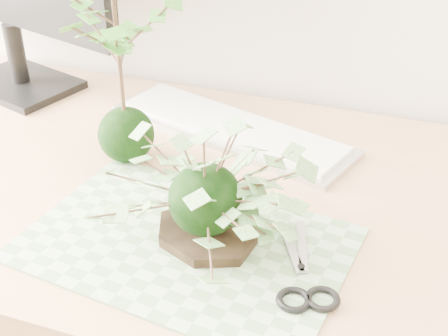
{
  "coord_description": "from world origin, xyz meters",
  "views": [
    {
      "loc": [
        0.24,
        0.45,
        1.3
      ],
      "look_at": [
        0.0,
        1.14,
        0.84
      ],
      "focal_mm": 50.0,
      "sensor_mm": 36.0,
      "label": 1
    }
  ],
  "objects": [
    {
      "name": "keyboard",
      "position": [
        -0.08,
        1.41,
        0.75
      ],
      "size": [
        0.5,
        0.28,
        0.02
      ],
      "rotation": [
        0.0,
        0.0,
        -0.31
      ],
      "color": "#B6B6B6",
      "rests_on": "desk"
    },
    {
      "name": "stone_dish",
      "position": [
        -0.01,
        1.1,
        0.75
      ],
      "size": [
        0.21,
        0.21,
        0.01
      ],
      "primitive_type": "cylinder",
      "rotation": [
        0.0,
        0.0,
        -0.41
      ],
      "color": "black",
      "rests_on": "cutting_mat"
    },
    {
      "name": "scissors",
      "position": [
        0.13,
        1.04,
        0.75
      ],
      "size": [
        0.09,
        0.19,
        0.01
      ],
      "rotation": [
        0.0,
        0.0,
        0.38
      ],
      "color": "#94949B",
      "rests_on": "cutting_mat"
    },
    {
      "name": "desk",
      "position": [
        -0.07,
        1.23,
        0.65
      ],
      "size": [
        1.6,
        0.7,
        0.74
      ],
      "color": "tan",
      "rests_on": "ground_plane"
    },
    {
      "name": "ivy_kokedama",
      "position": [
        -0.01,
        1.1,
        0.86
      ],
      "size": [
        0.36,
        0.36,
        0.21
      ],
      "rotation": [
        0.0,
        0.0,
        0.31
      ],
      "color": "black",
      "rests_on": "stone_dish"
    },
    {
      "name": "cutting_mat",
      "position": [
        -0.04,
        1.08,
        0.74
      ],
      "size": [
        0.48,
        0.35,
        0.0
      ],
      "primitive_type": "cube",
      "rotation": [
        0.0,
        0.0,
        -0.12
      ],
      "color": "#618A56",
      "rests_on": "desk"
    }
  ]
}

